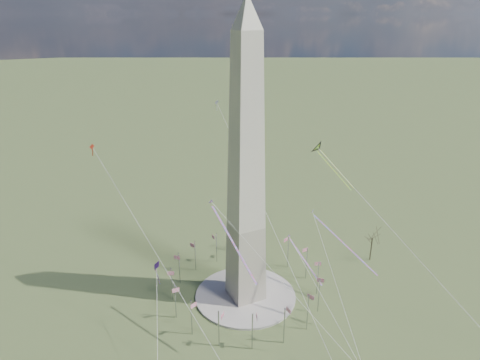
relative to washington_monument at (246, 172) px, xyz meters
name	(u,v)px	position (x,y,z in m)	size (l,w,h in m)	color
ground	(245,296)	(0.00, 0.00, -47.95)	(2000.00, 2000.00, 0.00)	#47582C
plaza	(245,295)	(0.00, 0.00, -47.55)	(36.00, 36.00, 0.80)	#A8A19A
washington_monument	(246,172)	(0.00, 0.00, 0.00)	(15.56, 15.56, 100.00)	#B3AD96
flagpole_ring	(246,279)	(0.00, 0.00, -40.68)	(54.40, 54.40, 13.00)	#AFB1B6
tree_near	(373,236)	(57.48, -0.75, -36.98)	(8.79, 8.79, 15.38)	#433629
kite_delta_black	(320,150)	(39.03, 13.90, -1.93)	(10.32, 19.36, 15.79)	black
kite_diamond_purple	(157,268)	(-31.58, -1.56, -26.11)	(1.98, 2.99, 8.96)	#4C1C7F
kite_streamer_left	(334,233)	(21.11, -19.93, -17.58)	(12.26, 21.64, 16.30)	red
kite_streamer_mid	(225,228)	(-13.16, -12.56, -11.35)	(4.62, 24.59, 16.92)	red
kite_streamer_right	(301,254)	(22.11, -1.29, -35.51)	(4.32, 18.45, 12.74)	red
kite_small_red	(92,148)	(-41.25, 40.22, 2.57)	(1.74, 1.51, 4.48)	red
kite_small_white	(217,103)	(9.86, 45.93, 13.10)	(1.34, 2.06, 4.48)	white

